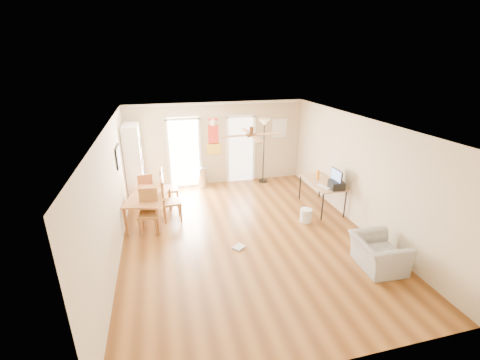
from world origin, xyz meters
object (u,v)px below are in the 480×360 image
object	(u,v)px
dining_chair_right_a	(170,187)
printer	(336,185)
trash_can	(202,177)
armchair	(378,253)
wastebasket_a	(306,215)
dining_chair_far	(145,189)
dining_chair_right_b	(171,200)
wastebasket_b	(363,243)
torchiere_lamp	(264,151)
bookshelf	(134,162)
dining_chair_near	(148,213)
dining_table	(149,208)
computer_desk	(321,195)

from	to	relation	value
dining_chair_right_a	printer	distance (m)	4.41
trash_can	armchair	xyz separation A→B (m)	(2.70, -5.03, -0.00)
trash_can	wastebasket_a	size ratio (longest dim) A/B	1.88
dining_chair_far	dining_chair_right_b	bearing A→B (deg)	108.43
dining_chair_far	trash_can	bearing A→B (deg)	-164.93
dining_chair_right_a	wastebasket_b	world-z (taller)	dining_chair_right_a
wastebasket_a	dining_chair_right_a	bearing A→B (deg)	150.54
torchiere_lamp	printer	bearing A→B (deg)	-70.04
wastebasket_b	armchair	bearing A→B (deg)	-99.27
bookshelf	dining_chair_near	size ratio (longest dim) A/B	2.07
dining_table	wastebasket_a	size ratio (longest dim) A/B	4.26
dining_chair_right_a	trash_can	size ratio (longest dim) A/B	1.70
dining_chair_right_a	torchiere_lamp	xyz separation A→B (m)	(3.04, 1.08, 0.50)
dining_chair_far	printer	bearing A→B (deg)	144.06
dining_chair_right_b	torchiere_lamp	size ratio (longest dim) A/B	0.52
wastebasket_a	wastebasket_b	distance (m)	1.59
bookshelf	dining_table	distance (m)	1.83
printer	wastebasket_a	size ratio (longest dim) A/B	1.14
bookshelf	dining_chair_near	world-z (taller)	bookshelf
dining_table	wastebasket_a	bearing A→B (deg)	-14.33
dining_table	wastebasket_b	world-z (taller)	dining_table
wastebasket_a	dining_chair_near	bearing A→B (deg)	173.98
dining_chair_right_a	printer	size ratio (longest dim) A/B	2.80
trash_can	computer_desk	bearing A→B (deg)	-38.74
bookshelf	computer_desk	world-z (taller)	bookshelf
dining_chair_far	printer	distance (m)	5.10
dining_chair_near	trash_can	bearing A→B (deg)	67.40
dining_table	armchair	bearing A→B (deg)	-35.22
bookshelf	dining_chair_far	size ratio (longest dim) A/B	2.29
trash_can	armchair	size ratio (longest dim) A/B	0.65
dining_chair_near	armchair	world-z (taller)	dining_chair_near
trash_can	wastebasket_b	world-z (taller)	trash_can
computer_desk	wastebasket_b	world-z (taller)	computer_desk
dining_chair_right_b	torchiere_lamp	bearing A→B (deg)	-60.64
computer_desk	torchiere_lamp	bearing A→B (deg)	111.80
printer	wastebasket_b	bearing A→B (deg)	-88.71
dining_chair_right_a	trash_can	distance (m)	1.56
dining_chair_right_b	wastebasket_b	size ratio (longest dim) A/B	3.50
dining_chair_near	wastebasket_b	world-z (taller)	dining_chair_near
dining_chair_right_b	torchiere_lamp	xyz separation A→B (m)	(3.04, 1.96, 0.49)
dining_table	dining_chair_far	world-z (taller)	dining_chair_far
dining_chair_right_a	dining_chair_far	world-z (taller)	dining_chair_right_a
dining_table	dining_chair_right_a	size ratio (longest dim) A/B	1.34
dining_chair_right_b	dining_chair_far	distance (m)	1.25
torchiere_lamp	trash_can	bearing A→B (deg)	178.33
dining_chair_near	wastebasket_b	bearing A→B (deg)	-13.40
torchiere_lamp	armchair	distance (m)	5.07
dining_chair_far	torchiere_lamp	bearing A→B (deg)	179.50
trash_can	torchiere_lamp	xyz separation A→B (m)	(1.99, -0.06, 0.72)
wastebasket_b	armchair	world-z (taller)	armchair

